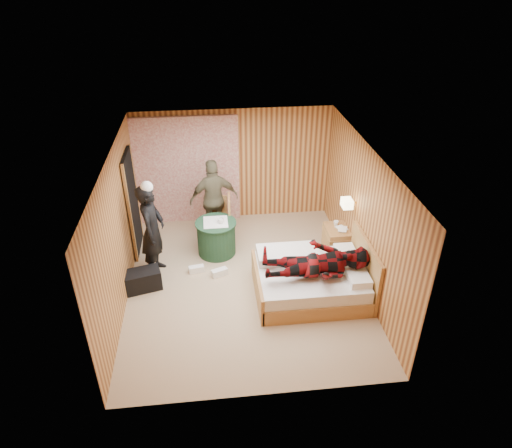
{
  "coord_description": "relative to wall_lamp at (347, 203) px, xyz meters",
  "views": [
    {
      "loc": [
        -0.55,
        -6.64,
        5.21
      ],
      "look_at": [
        0.24,
        0.31,
        1.05
      ],
      "focal_mm": 32.0,
      "sensor_mm": 36.0,
      "label": 1
    }
  ],
  "objects": [
    {
      "name": "curtain",
      "position": [
        -2.92,
        1.98,
        -0.1
      ],
      "size": [
        2.2,
        0.08,
        2.4
      ],
      "primitive_type": "cube",
      "color": "#EFE5CF",
      "rests_on": "floor"
    },
    {
      "name": "woman_standing",
      "position": [
        -3.55,
        0.09,
        -0.4
      ],
      "size": [
        0.54,
        0.72,
        1.8
      ],
      "primitive_type": "imported",
      "rotation": [
        0.0,
        0.0,
        1.4
      ],
      "color": "black",
      "rests_on": "floor"
    },
    {
      "name": "doorway",
      "position": [
        -3.98,
        0.95,
        -0.28
      ],
      "size": [
        0.06,
        0.9,
        2.05
      ],
      "primitive_type": "cube",
      "color": "black",
      "rests_on": "floor"
    },
    {
      "name": "chair_far",
      "position": [
        -2.37,
        1.23,
        -0.76
      ],
      "size": [
        0.54,
        0.54,
        0.93
      ],
      "rotation": [
        0.0,
        0.0,
        -0.35
      ],
      "color": "tan",
      "rests_on": "floor"
    },
    {
      "name": "ceiling",
      "position": [
        -1.92,
        -0.45,
        1.2
      ],
      "size": [
        4.2,
        5.0,
        0.01
      ],
      "primitive_type": "cube",
      "color": "white",
      "rests_on": "wall_back"
    },
    {
      "name": "book_upper",
      "position": [
        -0.04,
        0.22,
        -0.67
      ],
      "size": [
        0.23,
        0.27,
        0.02
      ],
      "primitive_type": "imported",
      "rotation": [
        0.0,
        0.0,
        -0.36
      ],
      "color": "white",
      "rests_on": "nightstand"
    },
    {
      "name": "duffel_bag",
      "position": [
        -3.77,
        -0.42,
        -1.11
      ],
      "size": [
        0.73,
        0.51,
        0.37
      ],
      "primitive_type": "cube",
      "rotation": [
        0.0,
        0.0,
        0.26
      ],
      "color": "black",
      "rests_on": "floor"
    },
    {
      "name": "wall_left",
      "position": [
        -4.02,
        -0.45,
        -0.05
      ],
      "size": [
        0.02,
        5.0,
        2.5
      ],
      "primitive_type": "cube",
      "color": "tan",
      "rests_on": "floor"
    },
    {
      "name": "sneaker_left",
      "position": [
        -2.81,
        -0.02,
        -1.24
      ],
      "size": [
        0.3,
        0.16,
        0.13
      ],
      "primitive_type": "cube",
      "rotation": [
        0.0,
        0.0,
        0.17
      ],
      "color": "white",
      "rests_on": "floor"
    },
    {
      "name": "man_at_table",
      "position": [
        -2.4,
        1.27,
        -0.44
      ],
      "size": [
        1.07,
        0.59,
        1.72
      ],
      "primitive_type": "imported",
      "rotation": [
        0.0,
        0.0,
        3.32
      ],
      "color": "brown",
      "rests_on": "floor"
    },
    {
      "name": "bed",
      "position": [
        -0.79,
        -0.87,
        -1.01
      ],
      "size": [
        1.94,
        1.48,
        1.02
      ],
      "color": "tan",
      "rests_on": "floor"
    },
    {
      "name": "sneaker_right",
      "position": [
        -2.38,
        -0.18,
        -1.23
      ],
      "size": [
        0.32,
        0.22,
        0.13
      ],
      "primitive_type": "cube",
      "rotation": [
        0.0,
        0.0,
        0.37
      ],
      "color": "white",
      "rests_on": "floor"
    },
    {
      "name": "chair_near",
      "position": [
        -2.22,
        1.05,
        -0.71
      ],
      "size": [
        0.48,
        0.48,
        1.01
      ],
      "rotation": [
        0.0,
        0.0,
        -1.62
      ],
      "color": "tan",
      "rests_on": "floor"
    },
    {
      "name": "wall_lamp",
      "position": [
        0.0,
        0.0,
        0.0
      ],
      "size": [
        0.26,
        0.24,
        0.16
      ],
      "color": "gold",
      "rests_on": "wall_right"
    },
    {
      "name": "nightstand",
      "position": [
        -0.04,
        0.27,
        -0.99
      ],
      "size": [
        0.46,
        0.62,
        0.6
      ],
      "color": "tan",
      "rests_on": "floor"
    },
    {
      "name": "cup_nightstand",
      "position": [
        -0.04,
        0.4,
        -0.65
      ],
      "size": [
        0.1,
        0.1,
        0.09
      ],
      "primitive_type": "imported",
      "rotation": [
        0.0,
        0.0,
        -0.04
      ],
      "color": "white",
      "rests_on": "nightstand"
    },
    {
      "name": "cup_table",
      "position": [
        -2.3,
        0.54,
        -0.54
      ],
      "size": [
        0.14,
        0.14,
        0.1
      ],
      "primitive_type": "imported",
      "rotation": [
        0.0,
        0.0,
        -0.12
      ],
      "color": "white",
      "rests_on": "round_table"
    },
    {
      "name": "wall_right",
      "position": [
        0.18,
        -0.45,
        -0.05
      ],
      "size": [
        0.02,
        5.0,
        2.5
      ],
      "primitive_type": "cube",
      "color": "tan",
      "rests_on": "floor"
    },
    {
      "name": "floor",
      "position": [
        -1.92,
        -0.45,
        -1.3
      ],
      "size": [
        4.2,
        5.0,
        0.01
      ],
      "primitive_type": "cube",
      "color": "tan",
      "rests_on": "ground"
    },
    {
      "name": "man_on_bed",
      "position": [
        -0.77,
        -1.1,
        -0.36
      ],
      "size": [
        0.86,
        0.67,
        1.77
      ],
      "primitive_type": "imported",
      "rotation": [
        0.0,
        1.57,
        0.0
      ],
      "color": "#67090B",
      "rests_on": "bed"
    },
    {
      "name": "book_lower",
      "position": [
        -0.04,
        0.22,
        -0.69
      ],
      "size": [
        0.24,
        0.27,
        0.02
      ],
      "primitive_type": "imported",
      "rotation": [
        0.0,
        0.0,
        0.42
      ],
      "color": "white",
      "rests_on": "nightstand"
    },
    {
      "name": "wall_back",
      "position": [
        -1.92,
        2.05,
        -0.05
      ],
      "size": [
        4.2,
        0.02,
        2.5
      ],
      "primitive_type": "cube",
      "color": "tan",
      "rests_on": "floor"
    },
    {
      "name": "round_table",
      "position": [
        -2.4,
        0.59,
        -0.94
      ],
      "size": [
        0.81,
        0.81,
        0.72
      ],
      "color": "#214930",
      "rests_on": "floor"
    }
  ]
}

